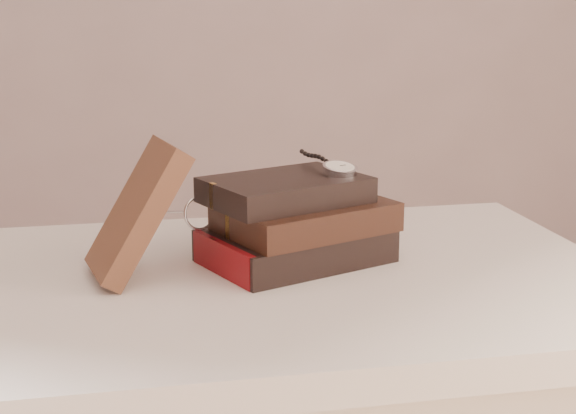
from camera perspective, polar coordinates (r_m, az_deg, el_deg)
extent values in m
cube|color=silver|center=(1.10, -3.72, -5.59)|extent=(1.00, 0.60, 0.04)
cube|color=white|center=(1.12, -3.67, -8.49)|extent=(0.88, 0.49, 0.08)
cube|color=black|center=(1.14, 0.49, -2.60)|extent=(0.27, 0.23, 0.04)
cube|color=beige|center=(1.14, 0.61, -2.57)|extent=(0.26, 0.21, 0.03)
cube|color=gold|center=(1.11, -4.96, -3.20)|extent=(0.01, 0.01, 0.04)
cube|color=maroon|center=(1.09, -4.32, -3.50)|extent=(0.06, 0.14, 0.04)
cube|color=black|center=(1.13, 1.19, -0.64)|extent=(0.25, 0.22, 0.04)
cube|color=beige|center=(1.13, 1.31, -0.62)|extent=(0.24, 0.20, 0.03)
cube|color=gold|center=(1.10, -3.93, -1.15)|extent=(0.01, 0.01, 0.04)
cube|color=black|center=(1.12, -0.17, 1.14)|extent=(0.24, 0.20, 0.03)
cube|color=beige|center=(1.13, -0.05, 1.16)|extent=(0.23, 0.19, 0.03)
cube|color=gold|center=(1.09, -4.99, 0.72)|extent=(0.01, 0.01, 0.03)
cube|color=#402418|center=(1.08, -9.94, -0.28)|extent=(0.14, 0.13, 0.17)
cylinder|color=silver|center=(1.14, 3.46, 2.49)|extent=(0.06, 0.06, 0.02)
cylinder|color=white|center=(1.14, 3.47, 2.70)|extent=(0.05, 0.05, 0.01)
torus|color=silver|center=(1.14, 3.47, 2.68)|extent=(0.06, 0.06, 0.01)
cylinder|color=silver|center=(1.16, 2.65, 2.72)|extent=(0.01, 0.01, 0.01)
cube|color=black|center=(1.14, 3.30, 2.79)|extent=(0.01, 0.01, 0.00)
cube|color=black|center=(1.14, 3.66, 2.77)|extent=(0.01, 0.00, 0.00)
sphere|color=black|center=(1.17, 2.56, 3.04)|extent=(0.01, 0.01, 0.01)
sphere|color=black|center=(1.18, 2.31, 3.22)|extent=(0.01, 0.01, 0.01)
sphere|color=black|center=(1.19, 2.07, 3.34)|extent=(0.01, 0.01, 0.01)
sphere|color=black|center=(1.20, 1.83, 3.40)|extent=(0.01, 0.01, 0.01)
sphere|color=black|center=(1.21, 1.60, 3.42)|extent=(0.01, 0.01, 0.01)
sphere|color=black|center=(1.22, 1.37, 3.46)|extent=(0.01, 0.01, 0.01)
sphere|color=black|center=(1.24, 1.14, 3.56)|extent=(0.01, 0.01, 0.01)
sphere|color=black|center=(1.25, 0.92, 3.71)|extent=(0.01, 0.01, 0.01)
torus|color=silver|center=(1.14, -5.90, -0.43)|extent=(0.05, 0.03, 0.05)
torus|color=silver|center=(1.16, -3.75, -0.10)|extent=(0.05, 0.03, 0.05)
cylinder|color=silver|center=(1.15, -4.82, -0.13)|extent=(0.01, 0.01, 0.00)
cylinder|color=silver|center=(1.17, -7.98, -0.32)|extent=(0.04, 0.10, 0.02)
cylinder|color=silver|center=(1.21, -4.12, 0.26)|extent=(0.04, 0.10, 0.02)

